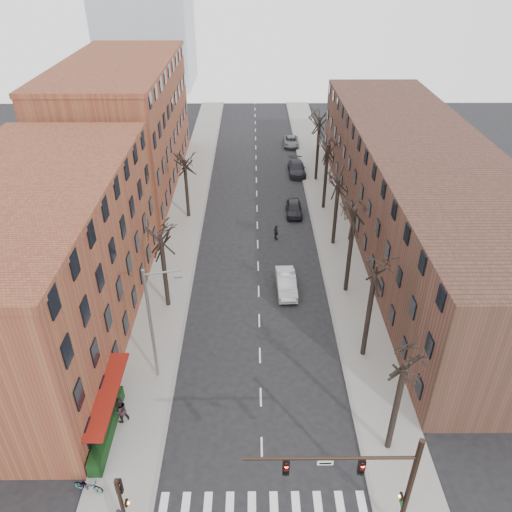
{
  "coord_description": "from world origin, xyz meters",
  "views": [
    {
      "loc": [
        -0.49,
        -15.24,
        25.93
      ],
      "look_at": [
        -0.23,
        19.45,
        4.0
      ],
      "focal_mm": 35.0,
      "sensor_mm": 36.0,
      "label": 1
    }
  ],
  "objects_px": {
    "parked_car_mid": "(297,168)",
    "bicycle": "(88,486)",
    "silver_sedan": "(286,283)",
    "parked_car_near": "(294,208)"
  },
  "relations": [
    {
      "from": "parked_car_near",
      "to": "parked_car_mid",
      "type": "xyz_separation_m",
      "value": [
        1.19,
        11.54,
        0.04
      ]
    },
    {
      "from": "silver_sedan",
      "to": "parked_car_near",
      "type": "bearing_deg",
      "value": 81.05
    },
    {
      "from": "bicycle",
      "to": "silver_sedan",
      "type": "bearing_deg",
      "value": -19.57
    },
    {
      "from": "silver_sedan",
      "to": "parked_car_near",
      "type": "distance_m",
      "value": 14.56
    },
    {
      "from": "silver_sedan",
      "to": "bicycle",
      "type": "relative_size",
      "value": 2.7
    },
    {
      "from": "bicycle",
      "to": "parked_car_mid",
      "type": "bearing_deg",
      "value": -5.49
    },
    {
      "from": "silver_sedan",
      "to": "parked_car_mid",
      "type": "height_order",
      "value": "silver_sedan"
    },
    {
      "from": "parked_car_mid",
      "to": "silver_sedan",
      "type": "bearing_deg",
      "value": -97.59
    },
    {
      "from": "parked_car_mid",
      "to": "bicycle",
      "type": "distance_m",
      "value": 47.28
    },
    {
      "from": "parked_car_near",
      "to": "parked_car_mid",
      "type": "bearing_deg",
      "value": 84.92
    }
  ]
}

